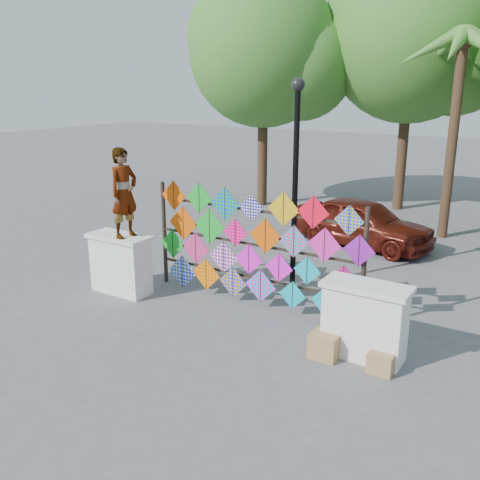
# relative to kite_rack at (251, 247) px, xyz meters

# --- Properties ---
(ground) EXTENTS (80.00, 80.00, 0.00)m
(ground) POSITION_rel_kite_rack_xyz_m (0.01, -0.73, -1.22)
(ground) COLOR slate
(ground) RESTS_ON ground
(parapet_left) EXTENTS (1.40, 0.65, 1.28)m
(parapet_left) POSITION_rel_kite_rack_xyz_m (-2.69, -0.93, -0.57)
(parapet_left) COLOR white
(parapet_left) RESTS_ON ground
(parapet_right) EXTENTS (1.40, 0.65, 1.28)m
(parapet_right) POSITION_rel_kite_rack_xyz_m (2.71, -0.93, -0.57)
(parapet_right) COLOR white
(parapet_right) RESTS_ON ground
(kite_rack) EXTENTS (4.91, 0.24, 2.41)m
(kite_rack) POSITION_rel_kite_rack_xyz_m (0.00, 0.00, 0.00)
(kite_rack) COLOR black
(kite_rack) RESTS_ON ground
(tree_west) EXTENTS (5.85, 5.20, 8.01)m
(tree_west) POSITION_rel_kite_rack_xyz_m (-4.40, 8.30, 4.16)
(tree_west) COLOR #4A3020
(tree_west) RESTS_ON ground
(tree_mid) EXTENTS (6.30, 5.60, 8.61)m
(tree_mid) POSITION_rel_kite_rack_xyz_m (0.11, 10.30, 4.56)
(tree_mid) COLOR #4A3020
(tree_mid) RESTS_ON ground
(palm_tree) EXTENTS (3.62, 3.62, 5.83)m
(palm_tree) POSITION_rel_kite_rack_xyz_m (2.21, 7.27, 3.73)
(palm_tree) COLOR #4A3020
(palm_tree) RESTS_ON ground
(vendor_woman) EXTENTS (0.48, 0.70, 1.84)m
(vendor_woman) POSITION_rel_kite_rack_xyz_m (-2.47, -0.93, 0.98)
(vendor_woman) COLOR #99999E
(vendor_woman) RESTS_ON parapet_left
(sedan) EXTENTS (4.12, 2.23, 1.33)m
(sedan) POSITION_rel_kite_rack_xyz_m (0.50, 5.16, -0.55)
(sedan) COLOR #54160E
(sedan) RESTS_ON ground
(lamppost) EXTENTS (0.28, 0.28, 4.46)m
(lamppost) POSITION_rel_kite_rack_xyz_m (0.31, 1.27, 1.47)
(lamppost) COLOR black
(lamppost) RESTS_ON ground
(cardboard_box_near) EXTENTS (0.47, 0.42, 0.42)m
(cardboard_box_near) POSITION_rel_kite_rack_xyz_m (2.18, -1.26, -1.01)
(cardboard_box_near) COLOR tan
(cardboard_box_near) RESTS_ON ground
(cardboard_box_far) EXTENTS (0.39, 0.36, 0.33)m
(cardboard_box_far) POSITION_rel_kite_rack_xyz_m (3.12, -1.23, -1.05)
(cardboard_box_far) COLOR tan
(cardboard_box_far) RESTS_ON ground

